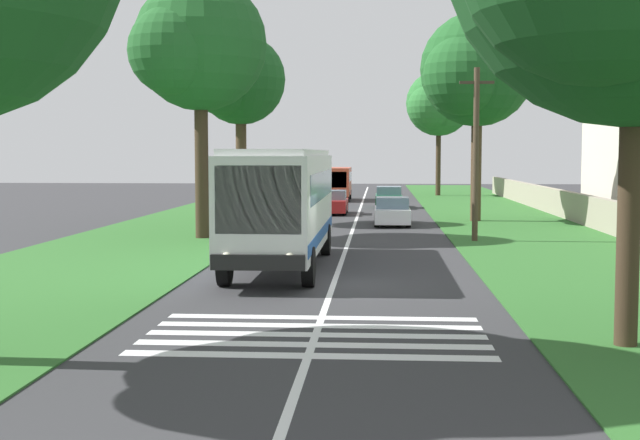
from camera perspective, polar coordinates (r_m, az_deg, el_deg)
The scene contains 16 objects.
ground at distance 23.58m, azimuth 0.86°, elevation -4.39°, with size 160.00×160.00×0.00m, color #333335.
grass_verge_left at distance 39.59m, azimuth -9.88°, elevation -0.85°, with size 120.00×8.00×0.04m, color #2D6628.
grass_verge_right at distance 39.06m, azimuth 14.18°, elevation -0.99°, with size 120.00×8.00×0.04m, color #2D6628.
centre_line at distance 38.46m, azimuth 2.07°, elevation -0.97°, with size 110.00×0.16×0.01m, color silver.
coach_bus at distance 27.22m, azimuth -2.50°, elevation 1.33°, with size 11.16×2.62×3.73m.
zebra_crossing at distance 17.34m, azimuth -0.29°, elevation -7.60°, with size 4.05×6.80×0.01m.
trailing_car_0 at distance 43.57m, azimuth 4.80°, elevation 0.53°, with size 4.30×1.78×1.43m.
trailing_car_1 at distance 51.44m, azimuth 0.83°, elevation 1.14°, with size 4.30×1.78×1.43m.
trailing_car_2 at distance 57.62m, azimuth 4.58°, elevation 1.48°, with size 4.30×1.78×1.43m.
trailing_minibus_0 at distance 66.37m, azimuth 1.11°, elevation 2.64°, with size 6.00×2.14×2.53m.
roadside_tree_left_0 at distance 37.13m, azimuth -8.14°, elevation 11.18°, with size 6.67×5.59×10.95m.
roadside_tree_left_1 at distance 44.67m, azimuth -5.45°, elevation 9.01°, with size 5.55×4.60×9.64m.
roadside_tree_right_0 at distance 46.58m, azimuth 10.16°, elevation 9.57°, with size 7.22×6.02×11.00m.
roadside_tree_right_2 at distance 74.56m, azimuth 7.75°, elevation 7.52°, with size 6.93×5.57×10.63m.
utility_pole at distance 35.73m, azimuth 10.28°, elevation 4.49°, with size 0.24×1.40×7.05m.
roadside_wall at distance 44.58m, azimuth 17.36°, elevation 0.59°, with size 70.00×0.40×1.50m, color #9E937F.
Camera 1 is at (-23.27, -1.26, 3.62)m, focal length 48.34 mm.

